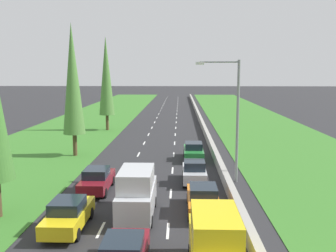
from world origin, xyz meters
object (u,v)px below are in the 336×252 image
object	(u,v)px
silver_van_centre_lane	(137,193)
poplar_tree_second	(73,79)
yellow_van_right_lane	(215,246)
yellow_sedan_left_lane	(68,214)
silver_hatchback_right_lane	(194,172)
orange_sedan_right_lane	(203,199)
poplar_tree_third	(106,76)
green_sedan_right_lane	(193,151)
maroon_sedan_left_lane	(97,180)
street_light_mast	(233,112)

from	to	relation	value
silver_van_centre_lane	poplar_tree_second	distance (m)	18.27
yellow_van_right_lane	poplar_tree_second	xyz separation A→B (m)	(-11.59, 21.71, 6.02)
yellow_van_right_lane	yellow_sedan_left_lane	xyz separation A→B (m)	(-7.16, 4.54, -0.59)
silver_hatchback_right_lane	yellow_sedan_left_lane	bearing A→B (deg)	-128.95
orange_sedan_right_lane	poplar_tree_third	xyz separation A→B (m)	(-11.53, 30.81, 6.73)
orange_sedan_right_lane	yellow_sedan_left_lane	xyz separation A→B (m)	(-7.14, -2.58, 0.00)
silver_hatchback_right_lane	silver_van_centre_lane	xyz separation A→B (m)	(-3.48, -6.69, 0.56)
silver_van_centre_lane	poplar_tree_second	xyz separation A→B (m)	(-7.80, 15.39, 6.02)
silver_van_centre_lane	poplar_tree_third	distance (m)	33.12
poplar_tree_third	yellow_van_right_lane	bearing A→B (deg)	-73.07
silver_hatchback_right_lane	poplar_tree_third	distance (m)	28.15
silver_van_centre_lane	green_sedan_right_lane	world-z (taller)	silver_van_centre_lane
green_sedan_right_lane	poplar_tree_second	distance (m)	13.31
silver_hatchback_right_lane	yellow_sedan_left_lane	world-z (taller)	silver_hatchback_right_lane
maroon_sedan_left_lane	green_sedan_right_lane	distance (m)	11.92
poplar_tree_third	silver_hatchback_right_lane	bearing A→B (deg)	-65.72
silver_hatchback_right_lane	yellow_sedan_left_lane	distance (m)	10.90
orange_sedan_right_lane	maroon_sedan_left_lane	world-z (taller)	same
yellow_sedan_left_lane	maroon_sedan_left_lane	world-z (taller)	same
orange_sedan_right_lane	green_sedan_right_lane	distance (m)	13.41
street_light_mast	silver_hatchback_right_lane	bearing A→B (deg)	-172.38
yellow_van_right_lane	orange_sedan_right_lane	xyz separation A→B (m)	(-0.02, 7.12, -0.59)
street_light_mast	silver_van_centre_lane	bearing A→B (deg)	-131.60
orange_sedan_right_lane	green_sedan_right_lane	size ratio (longest dim) A/B	1.00
poplar_tree_second	silver_van_centre_lane	bearing A→B (deg)	-63.11
orange_sedan_right_lane	yellow_sedan_left_lane	distance (m)	7.59
street_light_mast	yellow_sedan_left_lane	bearing A→B (deg)	-137.45
poplar_tree_second	street_light_mast	xyz separation A→B (m)	(14.07, -8.32, -2.19)
yellow_van_right_lane	silver_hatchback_right_lane	world-z (taller)	yellow_van_right_lane
yellow_van_right_lane	yellow_sedan_left_lane	bearing A→B (deg)	147.63
green_sedan_right_lane	poplar_tree_third	size ratio (longest dim) A/B	0.35
yellow_sedan_left_lane	silver_van_centre_lane	world-z (taller)	silver_van_centre_lane
silver_hatchback_right_lane	green_sedan_right_lane	world-z (taller)	silver_hatchback_right_lane
silver_hatchback_right_lane	yellow_sedan_left_lane	xyz separation A→B (m)	(-6.85, -8.48, -0.02)
poplar_tree_third	maroon_sedan_left_lane	bearing A→B (deg)	-80.58
silver_van_centre_lane	green_sedan_right_lane	distance (m)	14.69
maroon_sedan_left_lane	silver_van_centre_lane	bearing A→B (deg)	-54.21
street_light_mast	poplar_tree_second	bearing A→B (deg)	149.40
yellow_sedan_left_lane	silver_hatchback_right_lane	bearing A→B (deg)	51.05
silver_van_centre_lane	yellow_sedan_left_lane	bearing A→B (deg)	-152.07
yellow_sedan_left_lane	silver_van_centre_lane	xyz separation A→B (m)	(3.37, 1.79, 0.59)
orange_sedan_right_lane	poplar_tree_second	world-z (taller)	poplar_tree_second
green_sedan_right_lane	poplar_tree_second	size ratio (longest dim) A/B	0.35
yellow_van_right_lane	silver_hatchback_right_lane	distance (m)	13.03
yellow_van_right_lane	maroon_sedan_left_lane	distance (m)	12.96
orange_sedan_right_lane	silver_hatchback_right_lane	bearing A→B (deg)	92.78
yellow_van_right_lane	street_light_mast	distance (m)	14.14
yellow_sedan_left_lane	maroon_sedan_left_lane	bearing A→B (deg)	89.08
silver_hatchback_right_lane	silver_van_centre_lane	bearing A→B (deg)	-117.49
silver_van_centre_lane	poplar_tree_third	world-z (taller)	poplar_tree_third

